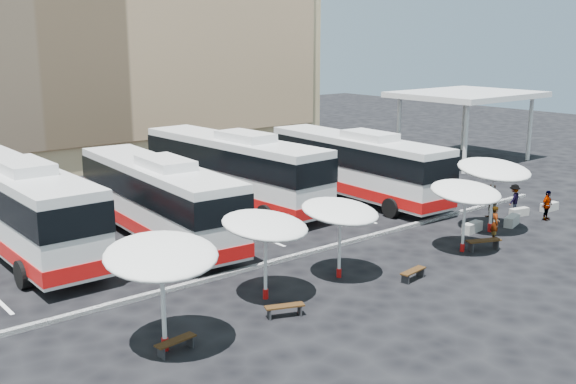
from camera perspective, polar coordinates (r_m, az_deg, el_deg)
ground at (r=29.05m, az=2.24°, el=-5.56°), size 120.00×120.00×0.00m
service_canopy at (r=52.37m, az=14.89°, el=7.84°), size 10.00×8.00×5.20m
curb_divider at (r=29.38m, az=1.59°, el=-5.18°), size 34.00×0.25×0.15m
bay_lines at (r=35.16m, az=-6.45°, el=-2.29°), size 24.15×12.00×0.01m
bus_0 at (r=31.34m, az=-21.87°, el=-0.98°), size 3.20×13.41×4.25m
bus_1 at (r=31.64m, az=-11.03°, el=-0.38°), size 3.60×12.75×4.00m
bus_2 at (r=37.41m, az=-4.66°, el=2.09°), size 3.57×13.49×4.24m
bus_3 at (r=39.03m, az=5.77°, el=2.39°), size 3.43×12.89×4.06m
sunshade_0 at (r=20.14m, az=-10.69°, el=-5.35°), size 4.27×4.30×3.53m
sunshade_1 at (r=23.80m, az=-1.95°, el=-2.86°), size 4.04×4.06×3.24m
sunshade_2 at (r=26.02m, az=4.43°, el=-1.66°), size 3.58×3.61×3.15m
sunshade_3 at (r=30.09m, az=14.81°, el=-0.01°), size 3.59×3.63×3.17m
sunshade_4 at (r=33.50m, az=17.04°, el=1.81°), size 4.01×4.05×3.60m
wood_bench_0 at (r=20.95m, az=-9.49°, el=-12.47°), size 1.37×0.51×0.41m
wood_bench_1 at (r=23.07m, az=-0.29°, el=-9.79°), size 1.39×0.84×0.42m
wood_bench_2 at (r=26.78m, az=10.54°, el=-6.71°), size 1.38×0.53×0.41m
wood_bench_3 at (r=31.09m, az=16.23°, el=-4.11°), size 1.62×1.01×0.49m
conc_bench_0 at (r=33.78m, az=15.34°, el=-2.91°), size 1.33×0.58×0.48m
conc_bench_1 at (r=35.56m, az=18.43°, el=-2.32°), size 1.39×0.79×0.49m
conc_bench_2 at (r=37.56m, az=18.98°, el=-1.61°), size 1.17×0.60×0.42m
conc_bench_3 at (r=39.22m, az=21.25°, el=-1.17°), size 1.19×0.47×0.44m
passenger_0 at (r=32.66m, az=17.15°, el=-2.55°), size 0.69×0.69×1.62m
passenger_1 at (r=36.77m, az=16.84°, el=-0.70°), size 1.06×1.00×1.74m
passenger_2 at (r=37.01m, az=21.08°, el=-1.07°), size 0.93×0.41×1.57m
passenger_3 at (r=37.91m, az=18.60°, el=-0.55°), size 1.12×0.79×1.57m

